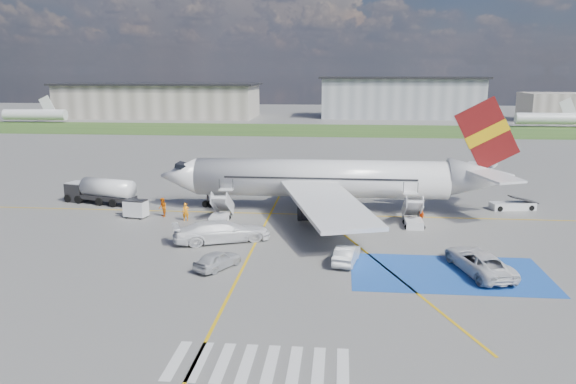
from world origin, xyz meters
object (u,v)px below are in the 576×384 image
Objects in this scene: airliner at (335,179)px; fuel_tanker at (101,193)px; van_white_a at (479,258)px; gpu_cart at (136,210)px; belt_loader at (513,206)px; car_silver_a at (217,260)px; van_white_b at (222,228)px; car_silver_b at (346,254)px.

fuel_tanker is at bearing 178.28° from airliner.
gpu_cart is at bearing -35.83° from van_white_a.
fuel_tanker is 44.48m from belt_loader.
airliner is 19.13m from belt_loader.
van_white_b reaches higher than car_silver_a.
gpu_cart reaches higher than belt_loader.
fuel_tanker is 20.63m from van_white_b.
gpu_cart is at bearing -20.71° from car_silver_a.
airliner is 8.69× the size of car_silver_b.
belt_loader is 1.21× the size of car_silver_b.
fuel_tanker is 2.01× the size of car_silver_b.
airliner is at bearing -60.35° from van_white_b.
van_white_a is at bearing -123.77° from belt_loader.
belt_loader is 25.65m from car_silver_b.
gpu_cart reaches higher than car_silver_a.
gpu_cart is at bearing 179.00° from belt_loader.
van_white_b reaches higher than car_silver_b.
car_silver_b is at bearing -137.44° from car_silver_a.
gpu_cart is at bearing -26.57° from fuel_tanker.
gpu_cart is 17.78m from car_silver_a.
belt_loader reaches higher than car_silver_b.
fuel_tanker is at bearing -21.89° from car_silver_b.
fuel_tanker is 2.12× the size of car_silver_a.
gpu_cart is 23.81m from car_silver_b.
van_white_b is (-1.06, 6.66, 0.53)m from car_silver_a.
van_white_a is at bearing -10.33° from fuel_tanker.
van_white_b is (-20.10, 5.48, 0.14)m from van_white_a.
airliner is 20.54m from van_white_a.
gpu_cart reaches higher than car_silver_b.
airliner is 7.20× the size of belt_loader.
car_silver_a is 19.08m from van_white_a.
car_silver_b is (20.79, -11.59, -0.12)m from gpu_cart.
van_white_a reaches higher than car_silver_b.
van_white_a is 20.84m from van_white_b.
gpu_cart is (6.06, -5.60, -0.37)m from fuel_tanker.
van_white_a reaches higher than belt_loader.
van_white_a is (9.54, -0.96, 0.38)m from car_silver_b.
car_silver_a is 0.65× the size of van_white_b.
gpu_cart is 0.39× the size of van_white_b.
fuel_tanker reaches higher than car_silver_b.
car_silver_a is at bearing -114.21° from airliner.
car_silver_a is at bearing 167.07° from van_white_b.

